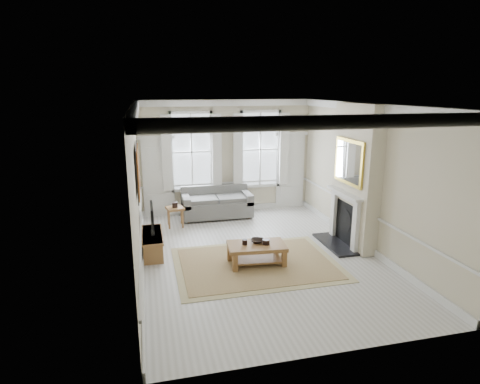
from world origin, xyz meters
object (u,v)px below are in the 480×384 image
object	(u,v)px
side_table	(175,211)
tv_stand	(153,243)
sofa	(216,204)
coffee_table	(256,248)

from	to	relation	value
side_table	tv_stand	size ratio (longest dim) A/B	0.41
sofa	tv_stand	size ratio (longest dim) A/B	1.52
coffee_table	tv_stand	size ratio (longest dim) A/B	0.97
sofa	side_table	size ratio (longest dim) A/B	3.70
coffee_table	tv_stand	distance (m)	2.46
sofa	coffee_table	xyz separation A→B (m)	(0.24, -3.52, 0.01)
sofa	coffee_table	bearing A→B (deg)	-86.12
sofa	tv_stand	world-z (taller)	sofa
sofa	tv_stand	xyz separation A→B (m)	(-1.93, -2.37, -0.14)
side_table	coffee_table	size ratio (longest dim) A/B	0.42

